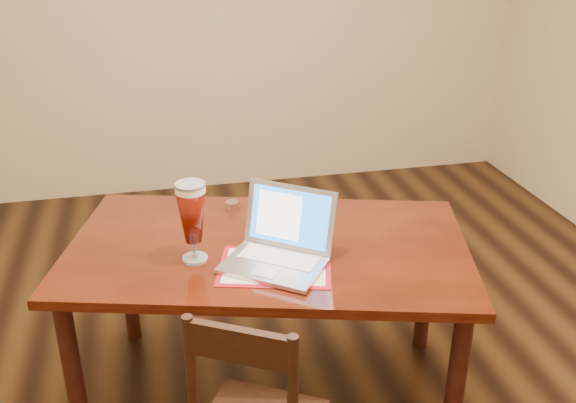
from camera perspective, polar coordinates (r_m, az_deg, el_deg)
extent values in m
cube|color=tan|center=(4.64, -6.65, 17.07)|extent=(4.50, 0.01, 2.70)
cube|color=#4C180A|center=(2.56, -1.78, -4.20)|extent=(1.76, 1.28, 0.04)
cylinder|color=black|center=(2.63, -18.51, -14.58)|extent=(0.07, 0.07, 0.70)
cylinder|color=black|center=(2.52, 14.61, -15.91)|extent=(0.07, 0.07, 0.70)
cylinder|color=black|center=(3.19, -14.08, -6.40)|extent=(0.07, 0.07, 0.70)
cylinder|color=black|center=(3.10, 12.16, -7.14)|extent=(0.07, 0.07, 0.70)
cube|color=#A00E19|center=(2.40, -1.17, -5.83)|extent=(0.48, 0.40, 0.00)
cube|color=beige|center=(2.39, -1.18, -5.79)|extent=(0.43, 0.35, 0.00)
cube|color=#B7B7BC|center=(2.38, -1.33, -5.71)|extent=(0.44, 0.41, 0.02)
cube|color=silver|center=(2.42, -0.84, -4.97)|extent=(0.30, 0.26, 0.00)
cube|color=silver|center=(2.32, -2.06, -6.32)|extent=(0.11, 0.11, 0.00)
cube|color=#B7B7BC|center=(2.45, 0.17, -1.39)|extent=(0.33, 0.27, 0.24)
cube|color=blue|center=(2.44, 0.12, -1.42)|extent=(0.29, 0.23, 0.20)
cube|color=white|center=(2.46, -0.82, -1.24)|extent=(0.17, 0.14, 0.17)
cylinder|color=silver|center=(2.47, -8.26, -5.02)|extent=(0.10, 0.10, 0.01)
cylinder|color=silver|center=(2.45, -8.32, -4.20)|extent=(0.02, 0.02, 0.07)
cylinder|color=white|center=(2.34, -8.69, 1.09)|extent=(0.11, 0.11, 0.02)
cylinder|color=silver|center=(2.33, -8.71, 1.46)|extent=(0.11, 0.11, 0.01)
cylinder|color=silver|center=(2.83, -4.97, -0.39)|extent=(0.06, 0.06, 0.04)
cylinder|color=silver|center=(2.84, -2.55, -0.27)|extent=(0.06, 0.06, 0.04)
cylinder|color=black|center=(2.01, -8.50, -15.89)|extent=(0.03, 0.03, 0.50)
cube|color=black|center=(1.84, -4.34, -12.62)|extent=(0.29, 0.18, 0.11)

